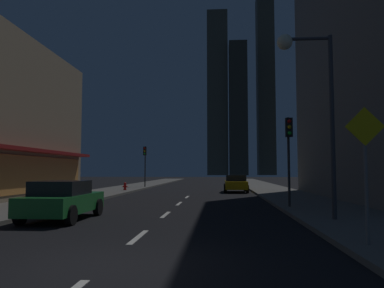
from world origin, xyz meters
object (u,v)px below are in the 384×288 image
car_parked_far (236,183)px  fire_hydrant_far_left (125,186)px  traffic_light_far_left (145,157)px  street_lamp_right (307,79)px  traffic_light_near_right (289,141)px  car_parked_near (62,200)px  pedestrian_crossing_sign (366,162)px

car_parked_far → fire_hydrant_far_left: (-9.50, -0.01, -0.29)m
traffic_light_far_left → street_lamp_right: bearing=-66.6°
traffic_light_near_right → fire_hydrant_far_left: bearing=128.9°
fire_hydrant_far_left → traffic_light_near_right: size_ratio=0.16×
car_parked_far → traffic_light_near_right: (1.90, -14.15, 2.45)m
car_parked_far → fire_hydrant_far_left: size_ratio=6.48×
traffic_light_far_left → street_lamp_right: 27.47m
traffic_light_far_left → car_parked_far: bearing=-35.8°
traffic_light_near_right → street_lamp_right: size_ratio=0.64×
car_parked_near → pedestrian_crossing_sign: pedestrian_crossing_sign is taller
car_parked_far → car_parked_near: bearing=-111.4°
car_parked_far → traffic_light_near_right: bearing=-82.4°
car_parked_near → street_lamp_right: 9.97m
street_lamp_right → car_parked_near: bearing=178.4°
car_parked_far → fire_hydrant_far_left: bearing=-179.9°
traffic_light_near_right → pedestrian_crossing_sign: traffic_light_near_right is taller
car_parked_far → pedestrian_crossing_sign: size_ratio=1.34×
car_parked_near → street_lamp_right: bearing=-1.6°
fire_hydrant_far_left → car_parked_far: bearing=0.1°
car_parked_near → car_parked_far: (7.20, 18.35, 0.00)m
fire_hydrant_far_left → pedestrian_crossing_sign: (11.50, -23.09, 1.56)m
car_parked_near → traffic_light_far_left: bearing=94.4°
pedestrian_crossing_sign → traffic_light_far_left: bearing=110.5°
car_parked_far → traffic_light_far_left: (-9.10, 6.55, 2.45)m
car_parked_far → traffic_light_far_left: bearing=144.2°
fire_hydrant_far_left → traffic_light_far_left: bearing=86.5°
traffic_light_far_left → pedestrian_crossing_sign: size_ratio=1.33×
car_parked_near → car_parked_far: 19.72m
pedestrian_crossing_sign → street_lamp_right: bearing=92.8°
traffic_light_near_right → traffic_light_far_left: bearing=118.0°
traffic_light_far_left → street_lamp_right: (10.88, -25.15, 1.87)m
car_parked_far → traffic_light_far_left: size_ratio=1.01×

